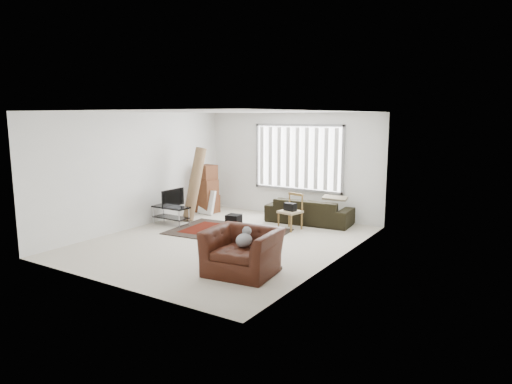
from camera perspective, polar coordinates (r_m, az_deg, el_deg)
room at (r=9.79m, az=-2.18°, el=4.48°), size 6.00×6.02×2.71m
persian_rug at (r=10.43m, az=-3.53°, el=-4.96°), size 2.72×1.96×0.02m
tv_stand at (r=11.22m, az=-10.57°, el=-2.40°), size 0.92×0.41×0.46m
tv at (r=11.16m, az=-10.63°, el=-0.69°), size 0.10×0.74×0.43m
subwoofer at (r=10.73m, az=-2.80°, el=-3.65°), size 0.35×0.35×0.31m
moving_boxes at (r=12.47m, az=-6.12°, el=0.17°), size 0.61×0.57×1.30m
white_flatpack at (r=12.30m, az=-6.17°, el=-1.26°), size 0.54×0.29×0.66m
rolled_rug at (r=11.59m, az=-7.68°, el=1.02°), size 0.41×0.79×1.84m
sofa at (r=11.27m, az=6.68°, el=-1.89°), size 2.15×1.07×0.80m
side_chair at (r=10.60m, az=4.37°, el=-2.23°), size 0.53×0.53×0.84m
armchair at (r=7.66m, az=-1.69°, el=-7.04°), size 1.27×1.14×0.86m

